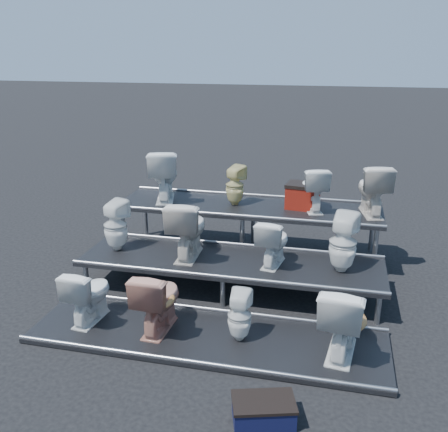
% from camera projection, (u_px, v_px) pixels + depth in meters
% --- Properties ---
extents(ground, '(80.00, 80.00, 0.00)m').
position_uv_depth(ground, '(231.00, 290.00, 7.10)').
color(ground, black).
rests_on(ground, ground).
extents(tier_front, '(4.20, 1.20, 0.06)m').
position_uv_depth(tier_front, '(207.00, 337.00, 5.90)').
color(tier_front, black).
rests_on(tier_front, ground).
extents(tier_mid, '(4.20, 1.20, 0.46)m').
position_uv_depth(tier_mid, '(231.00, 275.00, 7.03)').
color(tier_mid, black).
rests_on(tier_mid, ground).
extents(tier_back, '(4.20, 1.20, 0.86)m').
position_uv_depth(tier_back, '(248.00, 230.00, 8.16)').
color(tier_back, black).
rests_on(tier_back, ground).
extents(toilet_0, '(0.45, 0.72, 0.71)m').
position_uv_depth(toilet_0, '(89.00, 294.00, 6.10)').
color(toilet_0, white).
rests_on(toilet_0, tier_front).
extents(toilet_1, '(0.47, 0.78, 0.78)m').
position_uv_depth(toilet_1, '(158.00, 299.00, 5.89)').
color(toilet_1, tan).
rests_on(toilet_1, tier_front).
extents(toilet_2, '(0.28, 0.29, 0.61)m').
position_uv_depth(toilet_2, '(240.00, 316.00, 5.70)').
color(toilet_2, white).
rests_on(toilet_2, tier_front).
extents(toilet_3, '(0.57, 0.89, 0.85)m').
position_uv_depth(toilet_3, '(343.00, 318.00, 5.42)').
color(toilet_3, white).
rests_on(toilet_3, tier_front).
extents(toilet_4, '(0.42, 0.43, 0.74)m').
position_uv_depth(toilet_4, '(116.00, 225.00, 7.21)').
color(toilet_4, white).
rests_on(toilet_4, tier_mid).
extents(toilet_5, '(0.50, 0.84, 0.84)m').
position_uv_depth(toilet_5, '(188.00, 228.00, 6.96)').
color(toilet_5, beige).
rests_on(toilet_5, tier_mid).
extents(toilet_6, '(0.46, 0.69, 0.66)m').
position_uv_depth(toilet_6, '(273.00, 242.00, 6.72)').
color(toilet_6, white).
rests_on(toilet_6, tier_mid).
extents(toilet_7, '(0.44, 0.44, 0.80)m').
position_uv_depth(toilet_7, '(343.00, 243.00, 6.50)').
color(toilet_7, white).
rests_on(toilet_7, tier_mid).
extents(toilet_8, '(0.68, 0.93, 0.85)m').
position_uv_depth(toilet_8, '(164.00, 175.00, 8.20)').
color(toilet_8, white).
rests_on(toilet_8, tier_back).
extents(toilet_9, '(0.38, 0.39, 0.64)m').
position_uv_depth(toilet_9, '(235.00, 185.00, 7.97)').
color(toilet_9, '#D6CA85').
rests_on(toilet_9, tier_back).
extents(toilet_10, '(0.56, 0.76, 0.69)m').
position_uv_depth(toilet_10, '(313.00, 188.00, 7.69)').
color(toilet_10, white).
rests_on(toilet_10, tier_back).
extents(toilet_11, '(0.58, 0.84, 0.79)m').
position_uv_depth(toilet_11, '(373.00, 189.00, 7.49)').
color(toilet_11, beige).
rests_on(toilet_11, tier_back).
extents(red_crate, '(0.53, 0.45, 0.35)m').
position_uv_depth(red_crate, '(303.00, 197.00, 7.85)').
color(red_crate, maroon).
rests_on(red_crate, tier_back).
extents(step_stool, '(0.63, 0.48, 0.20)m').
position_uv_depth(step_stool, '(263.00, 412.00, 4.57)').
color(step_stool, black).
rests_on(step_stool, ground).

